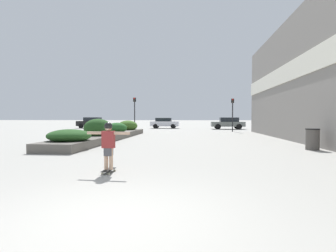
% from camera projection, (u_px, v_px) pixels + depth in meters
% --- Properties ---
extents(ground_plane, '(300.00, 300.00, 0.00)m').
position_uv_depth(ground_plane, '(110.00, 222.00, 3.67)').
color(ground_plane, '#A3A099').
extents(building_wall_right, '(0.67, 30.71, 7.88)m').
position_uv_depth(building_wall_right, '(330.00, 64.00, 12.18)').
color(building_wall_right, gray).
rests_on(building_wall_right, ground_plane).
extents(planter_box, '(1.99, 14.52, 1.40)m').
position_uv_depth(planter_box, '(108.00, 133.00, 17.61)').
color(planter_box, '#605B54').
rests_on(planter_box, ground_plane).
extents(skateboard, '(0.25, 0.63, 0.09)m').
position_uv_depth(skateboard, '(109.00, 170.00, 6.93)').
color(skateboard, black).
rests_on(skateboard, ground_plane).
extents(skateboarder, '(1.17, 0.21, 1.25)m').
position_uv_depth(skateboarder, '(108.00, 141.00, 6.91)').
color(skateboarder, tan).
rests_on(skateboarder, skateboard).
extents(trash_bin, '(0.61, 0.61, 0.97)m').
position_uv_depth(trash_bin, '(312.00, 139.00, 11.88)').
color(trash_bin, '#514C47').
rests_on(trash_bin, ground_plane).
extents(car_leftmost, '(3.84, 1.91, 1.51)m').
position_uv_depth(car_leftmost, '(92.00, 122.00, 36.84)').
color(car_leftmost, black).
rests_on(car_leftmost, ground_plane).
extents(car_center_left, '(3.88, 1.91, 1.44)m').
position_uv_depth(car_center_left, '(165.00, 123.00, 36.18)').
color(car_center_left, silver).
rests_on(car_center_left, ground_plane).
extents(car_center_right, '(4.16, 2.05, 1.49)m').
position_uv_depth(car_center_right, '(228.00, 123.00, 33.48)').
color(car_center_right, slate).
rests_on(car_center_right, ground_plane).
extents(traffic_light_left, '(0.28, 0.30, 3.64)m').
position_uv_depth(traffic_light_left, '(135.00, 108.00, 28.40)').
color(traffic_light_left, black).
rests_on(traffic_light_left, ground_plane).
extents(traffic_light_right, '(0.28, 0.30, 3.46)m').
position_uv_depth(traffic_light_right, '(233.00, 109.00, 27.38)').
color(traffic_light_right, black).
rests_on(traffic_light_right, ground_plane).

